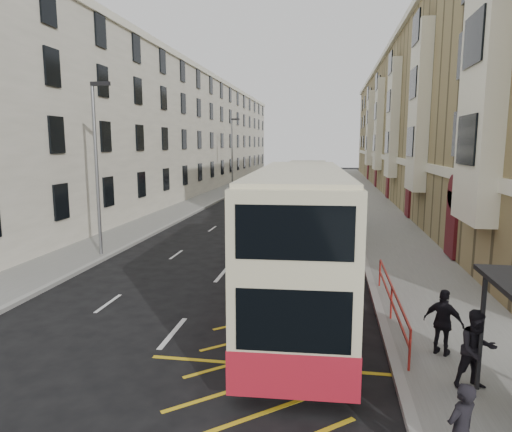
% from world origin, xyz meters
% --- Properties ---
extents(ground, '(200.00, 200.00, 0.00)m').
position_xyz_m(ground, '(0.00, 0.00, 0.00)').
color(ground, black).
rests_on(ground, ground).
extents(pavement_right, '(4.00, 120.00, 0.15)m').
position_xyz_m(pavement_right, '(8.00, 30.00, 0.07)').
color(pavement_right, slate).
rests_on(pavement_right, ground).
extents(pavement_left, '(3.00, 120.00, 0.15)m').
position_xyz_m(pavement_left, '(-7.50, 30.00, 0.07)').
color(pavement_left, slate).
rests_on(pavement_left, ground).
extents(kerb_right, '(0.25, 120.00, 0.15)m').
position_xyz_m(kerb_right, '(6.00, 30.00, 0.07)').
color(kerb_right, gray).
rests_on(kerb_right, ground).
extents(kerb_left, '(0.25, 120.00, 0.15)m').
position_xyz_m(kerb_left, '(-6.00, 30.00, 0.07)').
color(kerb_left, gray).
rests_on(kerb_left, ground).
extents(road_markings, '(10.00, 110.00, 0.01)m').
position_xyz_m(road_markings, '(0.00, 45.00, 0.01)').
color(road_markings, silver).
rests_on(road_markings, ground).
extents(terrace_right, '(10.75, 79.00, 15.25)m').
position_xyz_m(terrace_right, '(14.88, 45.38, 7.52)').
color(terrace_right, '#968557').
rests_on(terrace_right, ground).
extents(terrace_left, '(9.18, 79.00, 13.25)m').
position_xyz_m(terrace_left, '(-13.43, 45.50, 6.52)').
color(terrace_left, silver).
rests_on(terrace_left, ground).
extents(guard_railing, '(0.06, 6.56, 1.01)m').
position_xyz_m(guard_railing, '(6.25, 5.75, 0.86)').
color(guard_railing, '#AA261E').
rests_on(guard_railing, pavement_right).
extents(street_lamp_near, '(0.93, 0.18, 8.00)m').
position_xyz_m(street_lamp_near, '(-6.35, 12.00, 4.64)').
color(street_lamp_near, slate).
rests_on(street_lamp_near, pavement_left).
extents(street_lamp_far, '(0.93, 0.18, 8.00)m').
position_xyz_m(street_lamp_far, '(-6.35, 42.00, 4.64)').
color(street_lamp_far, slate).
rests_on(street_lamp_far, pavement_left).
extents(double_decker_front, '(3.18, 11.66, 4.61)m').
position_xyz_m(double_decker_front, '(3.44, 6.25, 2.35)').
color(double_decker_front, beige).
rests_on(double_decker_front, ground).
extents(double_decker_rear, '(2.56, 10.66, 4.24)m').
position_xyz_m(double_decker_rear, '(2.91, 19.25, 2.16)').
color(double_decker_rear, beige).
rests_on(double_decker_rear, ground).
extents(pedestrian_near, '(0.69, 0.66, 1.59)m').
position_xyz_m(pedestrian_near, '(6.43, -0.96, 0.95)').
color(pedestrian_near, black).
rests_on(pedestrian_near, pavement_right).
extents(pedestrian_mid, '(0.97, 0.82, 1.74)m').
position_xyz_m(pedestrian_mid, '(7.51, 1.94, 1.02)').
color(pedestrian_mid, black).
rests_on(pedestrian_mid, pavement_right).
extents(pedestrian_far, '(1.05, 0.85, 1.67)m').
position_xyz_m(pedestrian_far, '(7.20, 3.49, 0.99)').
color(pedestrian_far, black).
rests_on(pedestrian_far, pavement_right).
extents(white_van, '(2.66, 5.62, 1.55)m').
position_xyz_m(white_van, '(-4.72, 39.02, 0.78)').
color(white_van, white).
rests_on(white_van, ground).
extents(car_silver, '(1.86, 3.98, 1.32)m').
position_xyz_m(car_silver, '(-5.03, 50.62, 0.66)').
color(car_silver, '#A4A6AC').
rests_on(car_silver, ground).
extents(car_dark, '(2.93, 4.51, 1.40)m').
position_xyz_m(car_dark, '(-5.20, 64.64, 0.70)').
color(car_dark, black).
rests_on(car_dark, ground).
extents(car_red, '(2.56, 4.74, 1.30)m').
position_xyz_m(car_red, '(4.77, 57.45, 0.65)').
color(car_red, maroon).
rests_on(car_red, ground).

